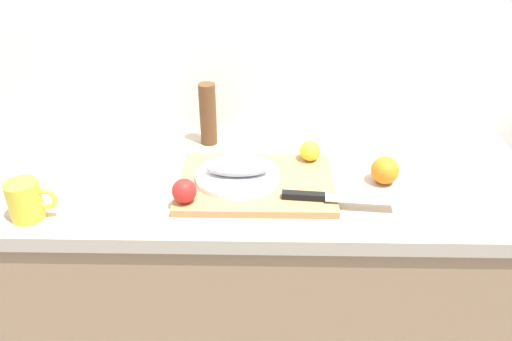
{
  "coord_description": "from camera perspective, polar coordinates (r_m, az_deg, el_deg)",
  "views": [
    {
      "loc": [
        0.23,
        -1.22,
        1.62
      ],
      "look_at": [
        0.21,
        -0.06,
        0.95
      ],
      "focal_mm": 35.23,
      "sensor_mm": 36.0,
      "label": 1
    }
  ],
  "objects": [
    {
      "name": "back_wall",
      "position": [
        1.61,
        -7.57,
        16.33
      ],
      "size": [
        3.2,
        0.05,
        2.5
      ],
      "primitive_type": "cube",
      "color": "white",
      "rests_on": "ground_plane"
    },
    {
      "name": "cutting_board",
      "position": [
        1.36,
        -0.0,
        -1.46
      ],
      "size": [
        0.42,
        0.3,
        0.02
      ],
      "primitive_type": "cube",
      "color": "tan",
      "rests_on": "kitchen_counter"
    },
    {
      "name": "chef_knife",
      "position": [
        1.28,
        7.78,
        -3.01
      ],
      "size": [
        0.29,
        0.05,
        0.02
      ],
      "rotation": [
        0.0,
        0.0,
        -0.09
      ],
      "color": "silver",
      "rests_on": "cutting_board"
    },
    {
      "name": "kitchen_counter",
      "position": [
        1.71,
        -7.25,
        -13.66
      ],
      "size": [
        2.0,
        0.6,
        0.9
      ],
      "color": "#9E7A56",
      "rests_on": "ground_plane"
    },
    {
      "name": "white_plate",
      "position": [
        1.36,
        -2.11,
        -0.65
      ],
      "size": [
        0.23,
        0.23,
        0.01
      ],
      "primitive_type": "cylinder",
      "color": "white",
      "rests_on": "cutting_board"
    },
    {
      "name": "lemon_0",
      "position": [
        1.45,
        6.16,
        2.26
      ],
      "size": [
        0.06,
        0.06,
        0.06
      ],
      "primitive_type": "sphere",
      "color": "yellow",
      "rests_on": "cutting_board"
    },
    {
      "name": "orange_0",
      "position": [
        1.41,
        14.42,
        0.02
      ],
      "size": [
        0.08,
        0.08,
        0.08
      ],
      "primitive_type": "sphere",
      "color": "orange",
      "rests_on": "kitchen_counter"
    },
    {
      "name": "coffee_mug_0",
      "position": [
        1.34,
        -24.66,
        -3.1
      ],
      "size": [
        0.12,
        0.08,
        0.1
      ],
      "color": "yellow",
      "rests_on": "kitchen_counter"
    },
    {
      "name": "pepper_mill",
      "position": [
        1.57,
        -5.48,
        6.37
      ],
      "size": [
        0.05,
        0.05,
        0.2
      ],
      "primitive_type": "cylinder",
      "color": "brown",
      "rests_on": "kitchen_counter"
    },
    {
      "name": "fish_fillet",
      "position": [
        1.35,
        -2.13,
        0.29
      ],
      "size": [
        0.17,
        0.07,
        0.04
      ],
      "primitive_type": "ellipsoid",
      "color": "gray",
      "rests_on": "white_plate"
    },
    {
      "name": "tomato_0",
      "position": [
        1.27,
        -8.15,
        -2.31
      ],
      "size": [
        0.06,
        0.06,
        0.06
      ],
      "primitive_type": "sphere",
      "color": "red",
      "rests_on": "cutting_board"
    }
  ]
}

